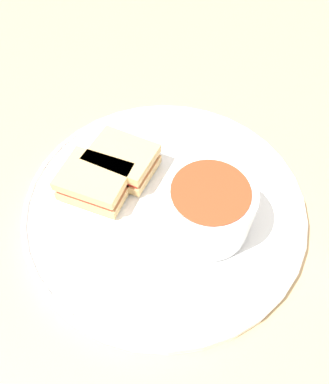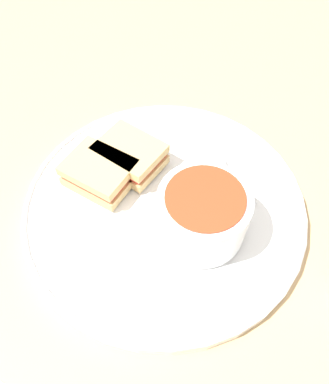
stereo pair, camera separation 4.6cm
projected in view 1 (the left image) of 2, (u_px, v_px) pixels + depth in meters
The scene contains 6 objects.
ground_plane at pixel (164, 210), 0.50m from camera, with size 2.40×2.40×0.00m, color tan.
plate at pixel (164, 205), 0.49m from camera, with size 0.36×0.36×0.02m.
soup_bowl at pixel (208, 208), 0.43m from camera, with size 0.10×0.10×0.07m.
spoon at pixel (210, 157), 0.51m from camera, with size 0.06×0.10×0.01m.
sandwich_half_near at pixel (122, 160), 0.49m from camera, with size 0.11×0.10×0.03m.
sandwich_half_far at pixel (95, 182), 0.47m from camera, with size 0.11×0.10×0.03m.
Camera 1 is at (0.06, 0.26, 0.42)m, focal length 35.00 mm.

